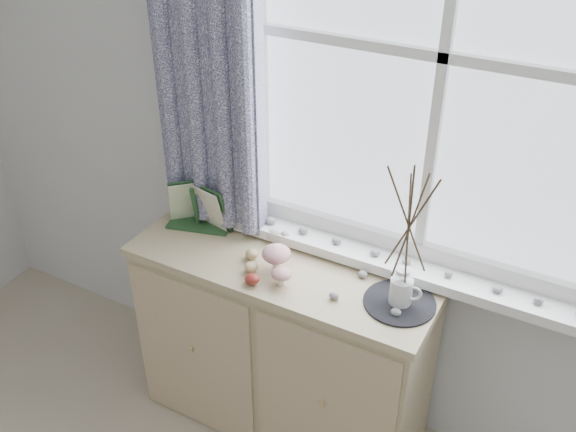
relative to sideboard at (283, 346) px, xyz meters
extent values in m
cube|color=silver|center=(0.15, 0.25, 0.87)|extent=(4.00, 0.04, 2.60)
cube|color=silver|center=(0.45, 0.25, 1.22)|extent=(1.30, 0.01, 1.40)
cube|color=white|center=(0.45, 0.17, 0.45)|extent=(1.45, 0.16, 0.04)
cube|color=#0A0933|center=(-0.37, 0.12, 1.25)|extent=(0.44, 0.06, 1.61)
cube|color=tan|center=(0.00, 0.01, -0.02)|extent=(1.17, 0.43, 0.81)
cube|color=tan|center=(0.00, 0.01, 0.41)|extent=(1.20, 0.45, 0.03)
cube|color=tan|center=(-0.29, -0.22, -0.02)|extent=(0.55, 0.01, 0.75)
cube|color=tan|center=(0.29, -0.22, -0.02)|extent=(0.55, 0.01, 0.75)
cylinder|color=silver|center=(0.00, -0.04, 0.46)|extent=(0.03, 0.03, 0.07)
ellipsoid|color=#8D0409|center=(0.00, -0.04, 0.50)|extent=(0.11, 0.11, 0.06)
cylinder|color=silver|center=(0.06, -0.11, 0.45)|extent=(0.03, 0.03, 0.05)
ellipsoid|color=#8D0409|center=(0.06, -0.11, 0.47)|extent=(0.07, 0.07, 0.04)
ellipsoid|color=tan|center=(-0.07, -0.10, 0.45)|extent=(0.05, 0.04, 0.06)
ellipsoid|color=tan|center=(-0.11, -0.03, 0.45)|extent=(0.05, 0.04, 0.06)
ellipsoid|color=maroon|center=(-0.03, -0.16, 0.45)|extent=(0.05, 0.04, 0.06)
cylinder|color=black|center=(0.47, -0.01, 0.43)|extent=(0.25, 0.25, 0.01)
cylinder|color=silver|center=(0.47, -0.01, 0.48)|extent=(0.10, 0.10, 0.10)
cone|color=silver|center=(0.47, -0.01, 0.54)|extent=(0.08, 0.08, 0.03)
cylinder|color=silver|center=(0.47, -0.01, 0.56)|extent=(0.05, 0.05, 0.02)
torus|color=silver|center=(0.51, -0.01, 0.48)|extent=(0.06, 0.03, 0.06)
ellipsoid|color=#949496|center=(0.26, -0.09, 0.44)|extent=(0.04, 0.03, 0.03)
ellipsoid|color=#949496|center=(0.30, 0.07, 0.44)|extent=(0.04, 0.03, 0.03)
ellipsoid|color=#949496|center=(0.48, -0.07, 0.44)|extent=(0.04, 0.03, 0.03)
camera|label=1|loc=(0.95, -1.69, 1.87)|focal=40.00mm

